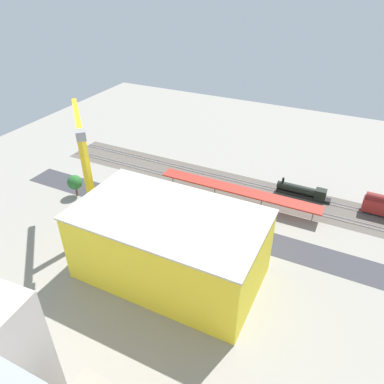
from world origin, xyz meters
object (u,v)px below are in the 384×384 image
parked_car_2 (211,216)px  box_truck_0 (238,239)px  parked_car_5 (146,197)px  street_tree_1 (75,182)px  parked_car_7 (106,187)px  street_tree_2 (192,216)px  street_tree_0 (152,207)px  traffic_light (246,213)px  parked_car_6 (125,190)px  parked_car_1 (236,223)px  parked_car_0 (261,229)px  tower_crane (87,171)px  locomotive (304,192)px  platform_canopy_near (238,190)px  parked_car_4 (167,203)px  construction_building (170,245)px  parked_car_3 (188,209)px

parked_car_2 → box_truck_0: size_ratio=0.43×
parked_car_5 → street_tree_1: (20.31, 7.44, 3.99)m
parked_car_7 → street_tree_2: bearing=167.0°
parked_car_2 → street_tree_0: (14.16, 8.03, 3.90)m
parked_car_5 → traffic_light: traffic_light is taller
parked_car_6 → box_truck_0: size_ratio=0.41×
parked_car_2 → parked_car_1: bearing=-178.7°
street_tree_1 → street_tree_0: bearing=178.2°
parked_car_2 → street_tree_2: 9.41m
parked_car_5 → box_truck_0: box_truck_0 is taller
parked_car_7 → traffic_light: (-45.60, -1.23, 3.37)m
traffic_light → parked_car_0: bearing=171.0°
tower_crane → street_tree_0: bearing=-137.0°
locomotive → street_tree_0: size_ratio=2.34×
platform_canopy_near → parked_car_5: platform_canopy_near is taller
platform_canopy_near → street_tree_2: size_ratio=5.87×
box_truck_0 → street_tree_2: (12.73, 0.94, 3.66)m
locomotive → parked_car_0: locomotive is taller
parked_car_4 → parked_car_6: bearing=-2.6°
platform_canopy_near → locomotive: bearing=-147.5°
tower_crane → street_tree_2: (-22.94, -10.37, -13.04)m
parked_car_0 → street_tree_2: size_ratio=0.54×
locomotive → tower_crane: bearing=41.4°
locomotive → parked_car_6: size_ratio=3.91×
parked_car_1 → construction_building: construction_building is taller
parked_car_4 → parked_car_7: parked_car_4 is taller
parked_car_7 → street_tree_2: street_tree_2 is taller
parked_car_0 → parked_car_6: bearing=-0.8°
parked_car_0 → box_truck_0: size_ratio=0.45×
parked_car_3 → parked_car_2: bearing=176.7°
parked_car_1 → street_tree_2: street_tree_2 is taller
parked_car_2 → parked_car_6: bearing=-1.9°
construction_building → tower_crane: tower_crane is taller
locomotive → street_tree_1: street_tree_1 is taller
platform_canopy_near → construction_building: 35.16m
parked_car_0 → parked_car_6: size_ratio=1.09×
parked_car_0 → traffic_light: size_ratio=0.73×
parked_car_7 → street_tree_0: (-21.96, 7.97, 3.90)m
parked_car_3 → street_tree_0: 11.59m
parked_car_4 → construction_building: (-14.31, 23.63, 7.44)m
parked_car_0 → street_tree_0: 29.91m
street_tree_0 → street_tree_2: bearing=-179.5°
locomotive → parked_car_2: (21.05, 22.48, -1.00)m
tower_crane → parked_car_3: bearing=-133.7°
parked_car_0 → street_tree_0: size_ratio=0.65×
parked_car_3 → parked_car_5: parked_car_3 is taller
parked_car_1 → parked_car_3: same height
parked_car_7 → construction_building: construction_building is taller
locomotive → parked_car_5: (42.41, 22.23, -1.03)m
platform_canopy_near → locomotive: size_ratio=3.02×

